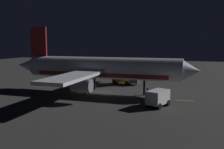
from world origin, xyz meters
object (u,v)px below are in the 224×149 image
Objects in this scene: ground_crew_worker at (147,93)px; traffic_cone_near_right at (135,96)px; catering_truck at (125,78)px; traffic_cone_under_wing at (139,102)px; baggage_truck at (160,98)px; airliner at (99,69)px; traffic_cone_near_left at (158,96)px.

ground_crew_worker reaches higher than traffic_cone_near_right.
catering_truck is at bearing -148.85° from ground_crew_worker.
traffic_cone_under_wing is (3.90, 1.62, 0.00)m from traffic_cone_near_right.
baggage_truck is at bearing 48.43° from traffic_cone_near_right.
baggage_truck is at bearing 31.01° from ground_crew_worker.
catering_truck is at bearing 168.45° from airliner.
traffic_cone_under_wing is at bearing -24.35° from traffic_cone_near_left.
traffic_cone_near_right is (12.58, 5.31, -1.04)m from catering_truck.
traffic_cone_near_left and traffic_cone_under_wing have the same top height.
catering_truck is 11.79× the size of traffic_cone_near_left.
traffic_cone_near_left is 1.00× the size of traffic_cone_under_wing.
catering_truck is at bearing -157.19° from traffic_cone_under_wing.
ground_crew_worker is 2.00m from traffic_cone_near_left.
traffic_cone_near_right is 1.00× the size of traffic_cone_under_wing.
traffic_cone_under_wing is at bearing 22.81° from catering_truck.
traffic_cone_near_right is (-4.35, -4.91, -0.99)m from baggage_truck.
traffic_cone_near_right is at bearing 73.93° from airliner.
baggage_truck reaches higher than traffic_cone_near_right.
traffic_cone_near_left is 1.00× the size of traffic_cone_near_right.
traffic_cone_near_right is (2.15, 7.45, -4.25)m from airliner.
ground_crew_worker is at bearing -59.83° from traffic_cone_near_left.
airliner is 12.13m from traffic_cone_near_left.
ground_crew_worker reaches higher than traffic_cone_near_left.
baggage_truck is 0.91× the size of catering_truck.
airliner reaches higher than traffic_cone_under_wing.
airliner is 11.70m from traffic_cone_under_wing.
traffic_cone_near_left is at bearing 120.17° from ground_crew_worker.
ground_crew_worker is at bearing 171.39° from traffic_cone_under_wing.
catering_truck is (-10.44, 2.13, -3.21)m from airliner.
traffic_cone_near_right is at bearing -87.19° from ground_crew_worker.
traffic_cone_near_left is (-5.41, -1.04, -0.99)m from baggage_truck.
traffic_cone_under_wing is (4.96, -2.24, 0.00)m from traffic_cone_near_left.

